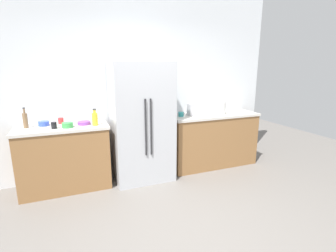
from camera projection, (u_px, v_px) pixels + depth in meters
The scene contains 15 objects.
ground_plane at pixel (186, 239), 2.64m from camera, with size 9.97×9.97×0.00m, color slate.
kitchen_back_panel at pixel (133, 80), 4.12m from camera, with size 4.98×0.10×3.09m, color silver.
counter_left at pixel (65, 157), 3.65m from camera, with size 1.24×0.60×0.94m.
counter_right at pixel (212, 139), 4.54m from camera, with size 1.60×0.60×0.94m.
refrigerator at pixel (142, 122), 3.90m from camera, with size 0.90×0.71×1.82m.
toaster at pixel (195, 109), 4.31m from camera, with size 0.23×0.15×0.20m, color silver.
rice_cooker at pixel (219, 105), 4.39m from camera, with size 0.24×0.24×0.32m.
bottle_a at pixel (25, 120), 3.42m from camera, with size 0.06×0.06×0.28m.
bottle_b at pixel (95, 119), 3.56m from camera, with size 0.08×0.08×0.24m.
cup_a at pixel (54, 125), 3.39m from camera, with size 0.07×0.07×0.09m, color black.
cup_b at pixel (181, 114), 4.21m from camera, with size 0.09×0.09×0.07m, color teal.
cup_c at pixel (61, 121), 3.68m from camera, with size 0.08×0.08×0.09m, color red.
bowl_a at pixel (84, 123), 3.64m from camera, with size 0.18×0.18×0.05m, color purple.
bowl_b at pixel (68, 125), 3.46m from camera, with size 0.15×0.15×0.07m, color green.
bowl_c at pixel (44, 124), 3.56m from camera, with size 0.15×0.15×0.06m, color blue.
Camera 1 is at (-1.02, -2.06, 1.77)m, focal length 26.97 mm.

